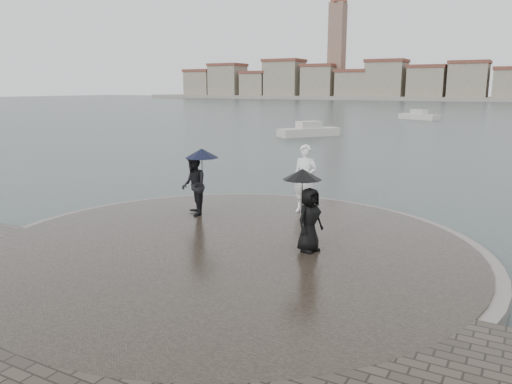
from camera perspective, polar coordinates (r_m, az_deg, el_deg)
The scene contains 7 objects.
ground at distance 9.99m, azimuth -13.79°, elevation -13.23°, with size 400.00×400.00×0.00m, color #2B3835.
kerb_ring at distance 12.51m, azimuth -2.90°, elevation -6.87°, with size 12.50×12.50×0.32m, color gray.
quay_tip at distance 12.51m, azimuth -2.90°, elevation -6.78°, with size 11.90×11.90×0.36m, color #2D261E.
statue at distance 15.46m, azimuth 5.62°, elevation 1.53°, with size 0.77×0.50×2.11m, color white.
visitor_left at distance 15.11m, azimuth -6.94°, elevation 1.51°, with size 1.32×1.17×2.04m.
visitor_right at distance 11.78m, azimuth 5.90°, elevation -1.64°, with size 1.07×1.01×1.95m.
far_skyline at distance 167.74m, azimuth 25.09°, elevation 11.29°, with size 260.00×20.00×37.00m.
Camera 1 is at (6.26, -6.56, 4.18)m, focal length 35.00 mm.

